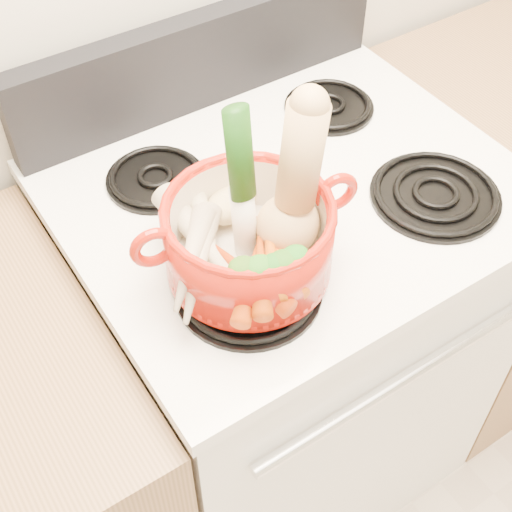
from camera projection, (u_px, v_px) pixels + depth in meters
stove_body at (283, 347)px, 1.61m from camera, size 0.76×0.65×0.92m
cooktop at (290, 192)px, 1.25m from camera, size 0.78×0.67×0.03m
control_backsplash at (201, 60)px, 1.34m from camera, size 0.76×0.05×0.18m
oven_handle at (405, 379)px, 1.18m from camera, size 0.60×0.02×0.02m
burner_front_left at (249, 288)px, 1.08m from camera, size 0.22×0.22×0.02m
burner_front_right at (436, 194)px, 1.21m from camera, size 0.22×0.22×0.02m
burner_back_left at (155, 177)px, 1.24m from camera, size 0.17×0.17×0.02m
burner_back_right at (329, 105)px, 1.38m from camera, size 0.17×0.17×0.02m
dutch_oven at (249, 239)px, 1.05m from camera, size 0.29×0.29×0.12m
pot_handle_left at (154, 247)px, 0.98m from camera, size 0.07×0.03×0.07m
pot_handle_right at (336, 192)px, 1.05m from camera, size 0.07×0.03×0.07m
squash at (293, 182)px, 1.00m from camera, size 0.14×0.12×0.26m
leek at (244, 185)px, 0.99m from camera, size 0.04×0.07×0.26m
ginger at (229, 205)px, 1.11m from camera, size 0.10×0.09×0.05m
parsnip_0 at (207, 246)px, 1.05m from camera, size 0.06×0.25×0.07m
parsnip_1 at (198, 262)px, 1.02m from camera, size 0.16×0.18×0.06m
parsnip_2 at (204, 220)px, 1.07m from camera, size 0.09×0.18×0.05m
parsnip_3 at (191, 257)px, 1.01m from camera, size 0.15×0.15×0.05m
carrot_0 at (250, 278)px, 1.02m from camera, size 0.06×0.16×0.05m
carrot_1 at (250, 284)px, 1.00m from camera, size 0.12×0.12×0.04m
carrot_2 at (277, 257)px, 1.03m from camera, size 0.06×0.16×0.04m
carrot_3 at (261, 276)px, 1.00m from camera, size 0.10×0.14×0.04m
carrot_4 at (272, 260)px, 1.02m from camera, size 0.10×0.15×0.04m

